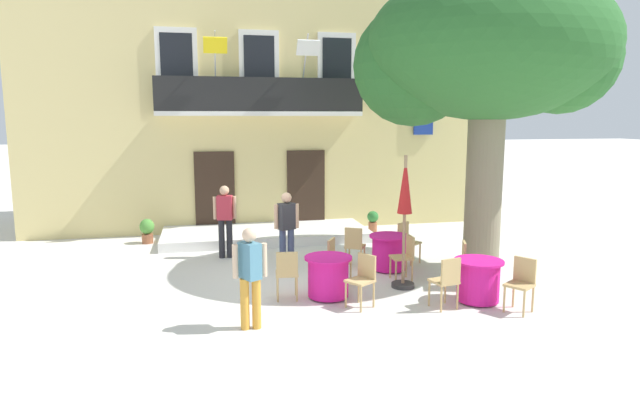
# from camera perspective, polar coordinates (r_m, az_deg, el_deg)

# --- Properties ---
(ground_plane) EXTENTS (120.00, 120.00, 0.00)m
(ground_plane) POSITION_cam_1_polar(r_m,az_deg,el_deg) (10.92, -2.81, -8.57)
(ground_plane) COLOR silver
(building_facade) EXTENTS (13.00, 5.09, 7.50)m
(building_facade) POSITION_cam_1_polar(r_m,az_deg,el_deg) (17.35, -7.09, 10.36)
(building_facade) COLOR #DBC67F
(building_facade) RESTS_ON ground
(entrance_step_platform) EXTENTS (5.45, 2.18, 0.25)m
(entrance_step_platform) POSITION_cam_1_polar(r_m,az_deg,el_deg) (14.62, -5.72, -3.61)
(entrance_step_platform) COLOR silver
(entrance_step_platform) RESTS_ON ground
(plane_tree) EXTENTS (5.26, 4.62, 6.26)m
(plane_tree) POSITION_cam_1_polar(r_m,az_deg,el_deg) (12.03, 17.10, 14.67)
(plane_tree) COLOR #7F755B
(plane_tree) RESTS_ON ground
(cafe_table_near_tree) EXTENTS (0.86, 0.86, 0.76)m
(cafe_table_near_tree) POSITION_cam_1_polar(r_m,az_deg,el_deg) (11.67, 7.34, -5.49)
(cafe_table_near_tree) COLOR #DB1984
(cafe_table_near_tree) RESTS_ON ground
(cafe_chair_near_tree_0) EXTENTS (0.41, 0.41, 0.91)m
(cafe_chair_near_tree_0) POSITION_cam_1_polar(r_m,az_deg,el_deg) (10.97, 8.98, -5.70)
(cafe_chair_near_tree_0) COLOR tan
(cafe_chair_near_tree_0) RESTS_ON ground
(cafe_chair_near_tree_1) EXTENTS (0.56, 0.56, 0.91)m
(cafe_chair_near_tree_1) POSITION_cam_1_polar(r_m,az_deg,el_deg) (12.27, 9.16, -4.16)
(cafe_chair_near_tree_1) COLOR tan
(cafe_chair_near_tree_1) RESTS_ON ground
(cafe_chair_near_tree_2) EXTENTS (0.54, 0.54, 0.91)m
(cafe_chair_near_tree_2) POSITION_cam_1_polar(r_m,az_deg,el_deg) (11.70, 3.66, -4.70)
(cafe_chair_near_tree_2) COLOR tan
(cafe_chair_near_tree_2) RESTS_ON ground
(cafe_table_middle) EXTENTS (0.86, 0.86, 0.76)m
(cafe_table_middle) POSITION_cam_1_polar(r_m,az_deg,el_deg) (9.87, 0.88, -8.08)
(cafe_table_middle) COLOR #DB1984
(cafe_table_middle) RESTS_ON ground
(cafe_chair_middle_0) EXTENTS (0.55, 0.55, 0.91)m
(cafe_chair_middle_0) POSITION_cam_1_polar(r_m,az_deg,el_deg) (9.40, 4.55, -8.09)
(cafe_chair_middle_0) COLOR tan
(cafe_chair_middle_0) RESTS_ON ground
(cafe_chair_middle_1) EXTENTS (0.55, 0.55, 0.91)m
(cafe_chair_middle_1) POSITION_cam_1_polar(r_m,az_deg,el_deg) (10.54, 1.73, -6.20)
(cafe_chair_middle_1) COLOR tan
(cafe_chair_middle_1) RESTS_ON ground
(cafe_chair_middle_2) EXTENTS (0.44, 0.44, 0.91)m
(cafe_chair_middle_2) POSITION_cam_1_polar(r_m,az_deg,el_deg) (9.70, -3.51, -7.55)
(cafe_chair_middle_2) COLOR tan
(cafe_chair_middle_2) RESTS_ON ground
(cafe_table_front) EXTENTS (0.86, 0.86, 0.76)m
(cafe_table_front) POSITION_cam_1_polar(r_m,az_deg,el_deg) (10.04, 16.37, -8.14)
(cafe_table_front) COLOR #DB1984
(cafe_table_front) RESTS_ON ground
(cafe_chair_front_0) EXTENTS (0.52, 0.52, 0.91)m
(cafe_chair_front_0) POSITION_cam_1_polar(r_m,az_deg,el_deg) (10.71, 15.50, -6.28)
(cafe_chair_front_0) COLOR tan
(cafe_chair_front_0) RESTS_ON ground
(cafe_chair_front_1) EXTENTS (0.48, 0.48, 0.91)m
(cafe_chair_front_1) POSITION_cam_1_polar(r_m,az_deg,el_deg) (9.49, 13.24, -8.15)
(cafe_chair_front_1) COLOR tan
(cafe_chair_front_1) RESTS_ON ground
(cafe_chair_front_2) EXTENTS (0.55, 0.55, 0.91)m
(cafe_chair_front_2) POSITION_cam_1_polar(r_m,az_deg,el_deg) (9.76, 20.53, -8.00)
(cafe_chair_front_2) COLOR tan
(cafe_chair_front_2) RESTS_ON ground
(cafe_umbrella) EXTENTS (0.44, 0.44, 2.55)m
(cafe_umbrella) POSITION_cam_1_polar(r_m,az_deg,el_deg) (10.28, 8.95, -0.21)
(cafe_umbrella) COLOR #997A56
(cafe_umbrella) RESTS_ON ground
(ground_planter_left) EXTENTS (0.37, 0.37, 0.64)m
(ground_planter_left) POSITION_cam_1_polar(r_m,az_deg,el_deg) (14.69, -17.81, -3.01)
(ground_planter_left) COLOR #995638
(ground_planter_left) RESTS_ON ground
(ground_planter_right) EXTENTS (0.32, 0.32, 0.61)m
(ground_planter_right) POSITION_cam_1_polar(r_m,az_deg,el_deg) (15.42, 5.60, -2.14)
(ground_planter_right) COLOR #995638
(ground_planter_right) RESTS_ON ground
(pedestrian_near_entrance) EXTENTS (0.53, 0.34, 1.68)m
(pedestrian_near_entrance) POSITION_cam_1_polar(r_m,az_deg,el_deg) (11.49, -3.55, -2.80)
(pedestrian_near_entrance) COLOR #384260
(pedestrian_near_entrance) RESTS_ON ground
(pedestrian_mid_plaza) EXTENTS (0.53, 0.29, 1.69)m
(pedestrian_mid_plaza) POSITION_cam_1_polar(r_m,az_deg,el_deg) (12.65, -10.01, -1.80)
(pedestrian_mid_plaza) COLOR #232328
(pedestrian_mid_plaza) RESTS_ON ground
(pedestrian_by_tree) EXTENTS (0.53, 0.40, 1.60)m
(pedestrian_by_tree) POSITION_cam_1_polar(r_m,az_deg,el_deg) (8.38, -7.41, -7.61)
(pedestrian_by_tree) COLOR gold
(pedestrian_by_tree) RESTS_ON ground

